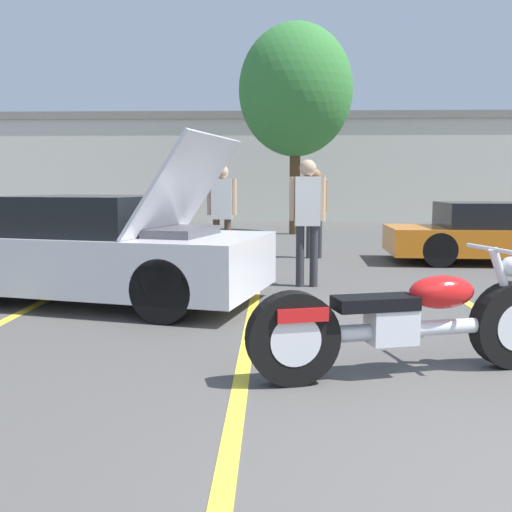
# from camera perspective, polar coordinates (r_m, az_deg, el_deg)

# --- Properties ---
(parking_stripe_middle) EXTENTS (0.12, 5.89, 0.01)m
(parking_stripe_middle) POSITION_cam_1_polar(r_m,az_deg,el_deg) (5.46, -0.84, -8.45)
(parking_stripe_middle) COLOR yellow
(parking_stripe_middle) RESTS_ON ground
(far_building) EXTENTS (32.00, 4.20, 4.40)m
(far_building) POSITION_cam_1_polar(r_m,az_deg,el_deg) (25.11, 5.17, 9.01)
(far_building) COLOR beige
(far_building) RESTS_ON ground
(tree_background) EXTENTS (3.36, 3.36, 6.20)m
(tree_background) POSITION_cam_1_polar(r_m,az_deg,el_deg) (17.57, 3.98, 16.15)
(tree_background) COLOR brown
(tree_background) RESTS_ON ground
(motorcycle) EXTENTS (2.49, 0.91, 0.98)m
(motorcycle) POSITION_cam_1_polar(r_m,az_deg,el_deg) (4.56, 14.88, -6.49)
(motorcycle) COLOR black
(motorcycle) RESTS_ON ground
(show_car_hood_open) EXTENTS (4.44, 2.88, 2.05)m
(show_car_hood_open) POSITION_cam_1_polar(r_m,az_deg,el_deg) (7.46, -15.24, 0.56)
(show_car_hood_open) COLOR silver
(show_car_hood_open) RESTS_ON ground
(parked_car_mid_row) EXTENTS (4.28, 1.96, 1.15)m
(parked_car_mid_row) POSITION_cam_1_polar(r_m,az_deg,el_deg) (11.81, 23.03, 2.02)
(parked_car_mid_row) COLOR orange
(parked_car_mid_row) RESTS_ON ground
(spectator_near_motorcycle) EXTENTS (0.52, 0.24, 1.80)m
(spectator_near_motorcycle) POSITION_cam_1_polar(r_m,az_deg,el_deg) (11.56, 5.87, 5.11)
(spectator_near_motorcycle) COLOR #333338
(spectator_near_motorcycle) RESTS_ON ground
(spectator_midground) EXTENTS (0.52, 0.24, 1.82)m
(spectator_midground) POSITION_cam_1_polar(r_m,az_deg,el_deg) (9.99, -3.43, 4.91)
(spectator_midground) COLOR brown
(spectator_midground) RESTS_ON ground
(spectator_far_lot) EXTENTS (0.52, 0.24, 1.83)m
(spectator_far_lot) POSITION_cam_1_polar(r_m,az_deg,el_deg) (8.26, 5.17, 4.52)
(spectator_far_lot) COLOR #333338
(spectator_far_lot) RESTS_ON ground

